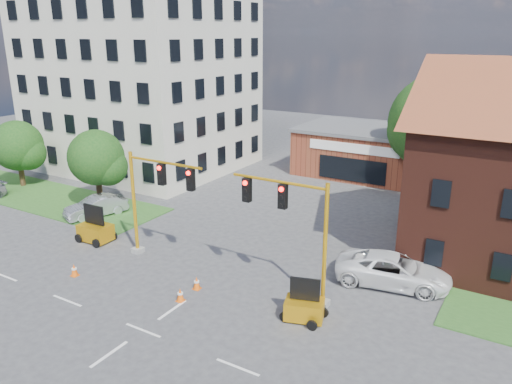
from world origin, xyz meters
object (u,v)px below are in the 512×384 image
signal_mast_east (294,224)px  pickup_white (393,270)px  signal_mast_west (155,195)px  trailer_west (96,231)px  trailer_east (304,307)px

signal_mast_east → pickup_white: bearing=45.0°
signal_mast_west → signal_mast_east: bearing=0.0°
signal_mast_west → signal_mast_east: same height
trailer_west → trailer_east: (15.21, -1.45, -0.09)m
signal_mast_west → trailer_west: bearing=-179.2°
signal_mast_east → pickup_white: (3.91, 3.91, -3.10)m
trailer_east → pickup_white: (2.51, 5.43, 0.19)m
trailer_west → signal_mast_west: bearing=-0.9°
signal_mast_east → trailer_east: (1.40, -1.52, -3.29)m
signal_mast_west → trailer_east: size_ratio=3.06×
signal_mast_east → trailer_east: size_ratio=3.06×
signal_mast_east → trailer_west: size_ratio=2.70×
signal_mast_east → trailer_west: signal_mast_east is taller
signal_mast_west → trailer_west: (-5.10, -0.07, -3.20)m
signal_mast_east → trailer_west: (-13.82, -0.07, -3.20)m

